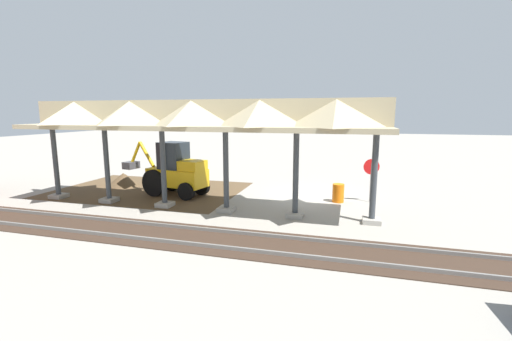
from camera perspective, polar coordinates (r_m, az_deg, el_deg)
ground_plane at (r=18.20m, az=9.21°, el=-4.30°), size 120.00×120.00×0.00m
dirt_work_zone at (r=20.38m, az=-17.36°, el=-3.11°), size 10.28×7.00×0.01m
platform_canopy at (r=15.36m, az=-10.58°, el=8.78°), size 16.53×3.20×4.90m
rail_tracks at (r=11.42m, az=5.11°, el=-12.56°), size 60.00×2.58×0.15m
stop_sign at (r=17.51m, az=18.66°, el=-0.13°), size 0.75×0.17×2.13m
backhoe at (r=18.61m, az=-13.39°, el=-0.15°), size 5.30×2.25×2.82m
dirt_mound at (r=22.10m, az=-21.14°, el=-2.37°), size 3.97×3.97×1.55m
traffic_barrel at (r=17.26m, az=13.54°, el=-3.67°), size 0.56×0.56×0.90m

